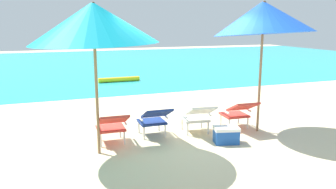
% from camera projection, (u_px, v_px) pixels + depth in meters
% --- Properties ---
extents(ground_plane, '(40.00, 40.00, 0.00)m').
position_uv_depth(ground_plane, '(129.00, 95.00, 10.82)').
color(ground_plane, beige).
extents(ocean_band, '(40.00, 18.00, 0.01)m').
position_uv_depth(ocean_band, '(91.00, 64.00, 19.05)').
color(ocean_band, '#28B2B7').
rests_on(ocean_band, ground_plane).
extents(swim_buoy, '(1.60, 0.18, 0.18)m').
position_uv_depth(swim_buoy, '(119.00, 79.00, 13.26)').
color(swim_buoy, yellow).
rests_on(swim_buoy, ocean_band).
extents(lounge_chair_far_left, '(0.57, 0.89, 0.68)m').
position_uv_depth(lounge_chair_far_left, '(112.00, 124.00, 6.34)').
color(lounge_chair_far_left, red).
rests_on(lounge_chair_far_left, ground_plane).
extents(lounge_chair_near_left, '(0.56, 0.89, 0.68)m').
position_uv_depth(lounge_chair_near_left, '(154.00, 118.00, 6.76)').
color(lounge_chair_near_left, navy).
rests_on(lounge_chair_near_left, ground_plane).
extents(lounge_chair_near_right, '(0.63, 0.93, 0.68)m').
position_uv_depth(lounge_chair_near_right, '(198.00, 115.00, 6.96)').
color(lounge_chair_near_right, silver).
rests_on(lounge_chair_near_right, ground_plane).
extents(lounge_chair_far_right, '(0.59, 0.90, 0.68)m').
position_uv_depth(lounge_chair_far_right, '(238.00, 111.00, 7.28)').
color(lounge_chair_far_right, red).
rests_on(lounge_chair_far_right, ground_plane).
extents(beach_umbrella_left, '(2.34, 2.33, 2.61)m').
position_uv_depth(beach_umbrella_left, '(94.00, 23.00, 5.56)').
color(beach_umbrella_left, olive).
rests_on(beach_umbrella_left, ground_plane).
extents(beach_umbrella_right, '(2.57, 2.59, 2.75)m').
position_uv_depth(beach_umbrella_right, '(263.00, 18.00, 6.78)').
color(beach_umbrella_right, olive).
rests_on(beach_umbrella_right, ground_plane).
extents(cooler_box, '(0.53, 0.42, 0.32)m').
position_uv_depth(cooler_box, '(226.00, 135.00, 6.50)').
color(cooler_box, '#194CA5').
rests_on(cooler_box, ground_plane).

